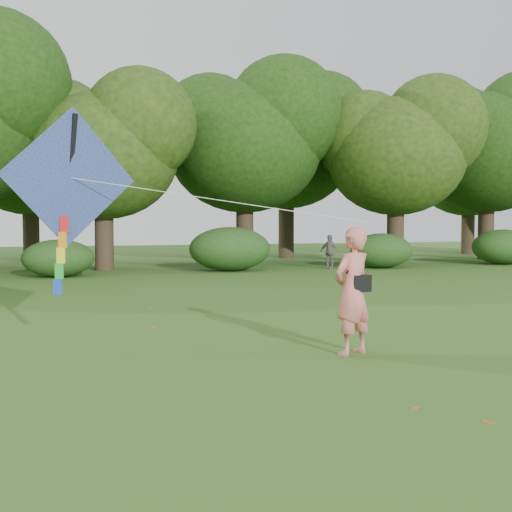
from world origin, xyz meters
name	(u,v)px	position (x,y,z in m)	size (l,w,h in m)	color
ground	(386,364)	(0.00, 0.00, 0.00)	(100.00, 100.00, 0.00)	#265114
man_kite_flyer	(352,291)	(-0.16, 0.76, 1.00)	(0.73, 0.48, 1.99)	#E3726B
bystander_right	(329,252)	(7.58, 17.75, 0.76)	(0.89, 0.37, 1.52)	slate
crossbody_bag	(360,282)	(-0.04, 0.73, 1.13)	(0.43, 0.20, 0.75)	black
flying_kite	(70,181)	(-4.25, 2.89, 2.75)	(5.45, 2.55, 3.07)	#243A9C
tree_line	(174,150)	(1.67, 22.88, 5.60)	(54.70, 15.30, 9.48)	#3A2D1E
shrub_band	(143,253)	(-0.72, 17.60, 0.86)	(39.15, 3.22, 1.88)	#264919
fallen_leaves	(235,346)	(-1.68, 1.99, 0.01)	(9.94, 12.97, 0.01)	brown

